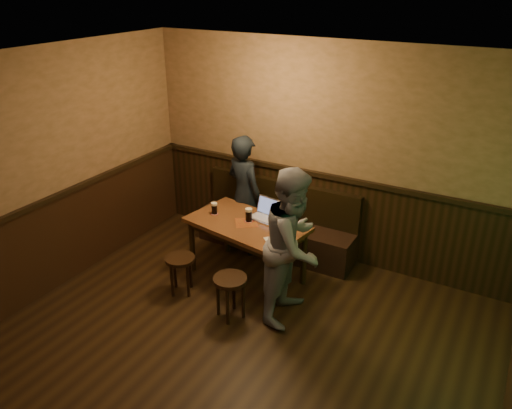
{
  "coord_description": "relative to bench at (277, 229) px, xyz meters",
  "views": [
    {
      "loc": [
        2.16,
        -2.63,
        3.47
      ],
      "look_at": [
        -0.38,
        1.85,
        1.08
      ],
      "focal_mm": 35.0,
      "sensor_mm": 36.0,
      "label": 1
    }
  ],
  "objects": [
    {
      "name": "pint_right",
      "position": [
        0.52,
        -0.93,
        0.53
      ],
      "size": [
        0.1,
        0.1,
        0.16
      ],
      "color": "maroon",
      "rests_on": "pub_table"
    },
    {
      "name": "stool_left",
      "position": [
        -0.51,
        -1.47,
        0.07
      ],
      "size": [
        0.44,
        0.44,
        0.47
      ],
      "rotation": [
        0.0,
        0.0,
        -0.3
      ],
      "color": "black",
      "rests_on": "ground"
    },
    {
      "name": "person_suit",
      "position": [
        -0.38,
        -0.21,
        0.51
      ],
      "size": [
        0.69,
        0.56,
        1.63
      ],
      "primitive_type": "imported",
      "rotation": [
        0.0,
        0.0,
        2.81
      ],
      "color": "black",
      "rests_on": "ground"
    },
    {
      "name": "room",
      "position": [
        0.56,
        -2.53,
        0.89
      ],
      "size": [
        5.04,
        6.04,
        2.84
      ],
      "color": "black",
      "rests_on": "ground"
    },
    {
      "name": "pint_mid",
      "position": [
        0.0,
        -0.75,
        0.53
      ],
      "size": [
        0.11,
        0.11,
        0.17
      ],
      "color": "maroon",
      "rests_on": "pub_table"
    },
    {
      "name": "stool_right",
      "position": [
        0.25,
        -1.58,
        0.09
      ],
      "size": [
        0.47,
        0.47,
        0.5
      ],
      "rotation": [
        0.0,
        0.0,
        0.32
      ],
      "color": "black",
      "rests_on": "ground"
    },
    {
      "name": "pub_table",
      "position": [
        0.0,
        -0.8,
        0.35
      ],
      "size": [
        1.53,
        1.04,
        0.76
      ],
      "rotation": [
        0.0,
        0.0,
        -0.17
      ],
      "color": "brown",
      "rests_on": "ground"
    },
    {
      "name": "person_grey",
      "position": [
        0.8,
        -1.18,
        0.55
      ],
      "size": [
        0.69,
        0.87,
        1.73
      ],
      "primitive_type": "imported",
      "rotation": [
        0.0,
        0.0,
        1.62
      ],
      "color": "gray",
      "rests_on": "ground"
    },
    {
      "name": "laptop",
      "position": [
        0.13,
        -0.56,
        0.51
      ],
      "size": [
        0.37,
        0.32,
        0.24
      ],
      "rotation": [
        0.0,
        0.0,
        -0.17
      ],
      "color": "silver",
      "rests_on": "pub_table"
    },
    {
      "name": "menu",
      "position": [
        0.49,
        -1.05,
        0.45
      ],
      "size": [
        0.26,
        0.26,
        0.0
      ],
      "primitive_type": "cube",
      "rotation": [
        0.0,
        0.0,
        -0.73
      ],
      "color": "silver",
      "rests_on": "pub_table"
    },
    {
      "name": "pint_left",
      "position": [
        -0.47,
        -0.78,
        0.52
      ],
      "size": [
        0.1,
        0.1,
        0.15
      ],
      "color": "maroon",
      "rests_on": "pub_table"
    },
    {
      "name": "bench",
      "position": [
        0.0,
        0.0,
        0.0
      ],
      "size": [
        2.2,
        0.5,
        0.95
      ],
      "color": "black",
      "rests_on": "ground"
    }
  ]
}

